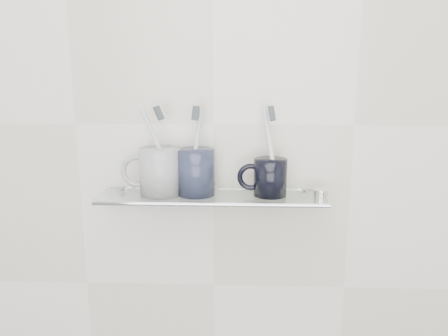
{
  "coord_description": "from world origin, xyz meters",
  "views": [
    {
      "loc": [
        0.06,
        0.11,
        1.37
      ],
      "look_at": [
        0.03,
        1.04,
        1.16
      ],
      "focal_mm": 35.0,
      "sensor_mm": 36.0,
      "label": 1
    }
  ],
  "objects_px": {
    "shelf_glass": "(212,197)",
    "mug_center": "(196,172)",
    "mug_right": "(270,177)",
    "mug_left": "(161,171)"
  },
  "relations": [
    {
      "from": "mug_left",
      "to": "mug_right",
      "type": "bearing_deg",
      "value": 6.96
    },
    {
      "from": "shelf_glass",
      "to": "mug_center",
      "type": "height_order",
      "value": "mug_center"
    },
    {
      "from": "shelf_glass",
      "to": "mug_left",
      "type": "bearing_deg",
      "value": 177.48
    },
    {
      "from": "mug_right",
      "to": "mug_left",
      "type": "bearing_deg",
      "value": 178.97
    },
    {
      "from": "shelf_glass",
      "to": "mug_center",
      "type": "bearing_deg",
      "value": 171.88
    },
    {
      "from": "shelf_glass",
      "to": "mug_right",
      "type": "bearing_deg",
      "value": 2.22
    },
    {
      "from": "shelf_glass",
      "to": "mug_right",
      "type": "distance_m",
      "value": 0.14
    },
    {
      "from": "shelf_glass",
      "to": "mug_center",
      "type": "distance_m",
      "value": 0.07
    },
    {
      "from": "shelf_glass",
      "to": "mug_right",
      "type": "height_order",
      "value": "mug_right"
    },
    {
      "from": "shelf_glass",
      "to": "mug_right",
      "type": "xyz_separation_m",
      "value": [
        0.13,
        0.0,
        0.05
      ]
    }
  ]
}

